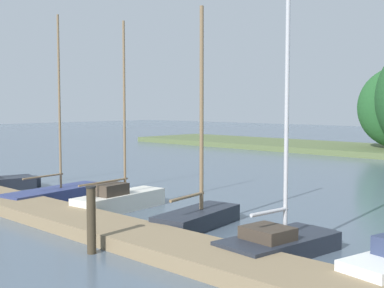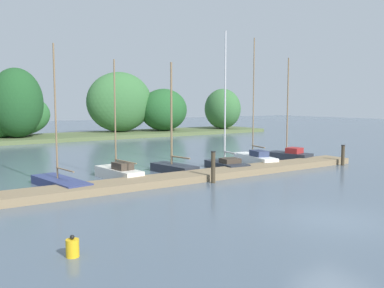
{
  "view_description": "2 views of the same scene",
  "coord_description": "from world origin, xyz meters",
  "px_view_note": "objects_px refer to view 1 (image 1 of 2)",
  "views": [
    {
      "loc": [
        10.35,
        0.68,
        3.45
      ],
      "look_at": [
        0.41,
        10.95,
        2.37
      ],
      "focal_mm": 48.54,
      "sensor_mm": 36.0,
      "label": 1
    },
    {
      "loc": [
        -11.78,
        -8.82,
        4.01
      ],
      "look_at": [
        1.85,
        11.49,
        1.53
      ],
      "focal_mm": 39.14,
      "sensor_mm": 36.0,
      "label": 2
    }
  ],
  "objects_px": {
    "sailboat_3": "(200,213)",
    "sailboat_1": "(59,192)",
    "mooring_piling_1": "(91,220)",
    "sailboat_4": "(281,238)",
    "sailboat_2": "(122,198)"
  },
  "relations": [
    {
      "from": "sailboat_3",
      "to": "sailboat_1",
      "type": "bearing_deg",
      "value": 84.61
    },
    {
      "from": "sailboat_3",
      "to": "sailboat_4",
      "type": "distance_m",
      "value": 3.35
    },
    {
      "from": "sailboat_4",
      "to": "mooring_piling_1",
      "type": "relative_size",
      "value": 5.13
    },
    {
      "from": "mooring_piling_1",
      "to": "sailboat_4",
      "type": "bearing_deg",
      "value": 43.31
    },
    {
      "from": "sailboat_3",
      "to": "mooring_piling_1",
      "type": "bearing_deg",
      "value": 171.08
    },
    {
      "from": "mooring_piling_1",
      "to": "sailboat_1",
      "type": "bearing_deg",
      "value": 154.25
    },
    {
      "from": "sailboat_3",
      "to": "mooring_piling_1",
      "type": "relative_size",
      "value": 3.92
    },
    {
      "from": "sailboat_1",
      "to": "sailboat_4",
      "type": "height_order",
      "value": "sailboat_4"
    },
    {
      "from": "sailboat_2",
      "to": "mooring_piling_1",
      "type": "xyz_separation_m",
      "value": [
        3.49,
        -3.63,
        0.42
      ]
    },
    {
      "from": "sailboat_1",
      "to": "sailboat_2",
      "type": "relative_size",
      "value": 1.08
    },
    {
      "from": "sailboat_1",
      "to": "sailboat_4",
      "type": "bearing_deg",
      "value": -99.87
    },
    {
      "from": "sailboat_1",
      "to": "sailboat_2",
      "type": "distance_m",
      "value": 3.2
    },
    {
      "from": "sailboat_2",
      "to": "sailboat_4",
      "type": "height_order",
      "value": "sailboat_4"
    },
    {
      "from": "sailboat_1",
      "to": "mooring_piling_1",
      "type": "bearing_deg",
      "value": -124.45
    },
    {
      "from": "sailboat_1",
      "to": "sailboat_3",
      "type": "relative_size",
      "value": 1.08
    }
  ]
}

